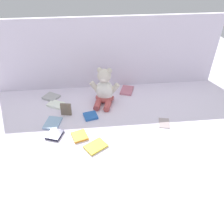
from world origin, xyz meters
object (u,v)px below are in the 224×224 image
object	(u,v)px
book_case_5	(53,123)
book_case_6	(55,134)
book_case_0	(80,136)
teddy_bear	(104,90)
book_case_1	(56,104)
book_case_9	(164,123)
book_case_4	(127,90)
book_case_2	(51,97)
book_case_8	(66,109)
book_case_3	(96,146)
book_case_7	(91,116)

from	to	relation	value
book_case_5	book_case_6	bearing A→B (deg)	-63.63
book_case_0	book_case_5	distance (m)	0.24
teddy_bear	book_case_5	distance (m)	0.45
book_case_1	book_case_9	world-z (taller)	book_case_1
book_case_1	book_case_4	size ratio (longest dim) A/B	0.85
teddy_bear	book_case_2	world-z (taller)	teddy_bear
book_case_8	book_case_9	world-z (taller)	book_case_8
book_case_4	book_case_6	world-z (taller)	same
book_case_1	book_case_8	world-z (taller)	book_case_8
teddy_bear	book_case_3	size ratio (longest dim) A/B	2.20
book_case_4	book_case_6	distance (m)	0.73
book_case_9	book_case_6	bearing A→B (deg)	17.23
book_case_7	book_case_2	bearing A→B (deg)	-145.46
book_case_8	book_case_7	bearing A→B (deg)	-4.37
book_case_6	book_case_7	distance (m)	0.29
teddy_bear	book_case_3	distance (m)	0.50
book_case_6	book_case_4	bearing A→B (deg)	-27.32
book_case_6	book_case_7	size ratio (longest dim) A/B	1.07
book_case_5	book_case_7	size ratio (longest dim) A/B	1.40
book_case_1	book_case_7	distance (m)	0.31
book_case_3	book_case_9	size ratio (longest dim) A/B	1.21
teddy_bear	book_case_0	xyz separation A→B (m)	(-0.19, -0.39, -0.10)
book_case_2	book_case_4	distance (m)	0.62
book_case_1	book_case_3	distance (m)	0.55
book_case_5	book_case_8	bearing A→B (deg)	63.12
book_case_0	book_case_4	bearing A→B (deg)	34.98
book_case_6	book_case_9	world-z (taller)	book_case_6
book_case_5	book_case_6	xyz separation A→B (m)	(0.02, -0.12, 0.00)
teddy_bear	book_case_4	world-z (taller)	teddy_bear
teddy_bear	book_case_7	size ratio (longest dim) A/B	3.03
book_case_4	book_case_9	distance (m)	0.48
book_case_1	book_case_4	distance (m)	0.59
book_case_2	book_case_3	size ratio (longest dim) A/B	0.88
book_case_0	book_case_8	size ratio (longest dim) A/B	1.08
book_case_6	book_case_8	world-z (taller)	book_case_8
teddy_bear	book_case_8	bearing A→B (deg)	-139.34
book_case_0	book_case_6	bearing A→B (deg)	150.85
book_case_4	book_case_0	bearing A→B (deg)	72.80
book_case_2	book_case_9	size ratio (longest dim) A/B	1.07
book_case_3	book_case_9	distance (m)	0.51
book_case_7	book_case_5	bearing A→B (deg)	-91.85
teddy_bear	book_case_6	distance (m)	0.51
book_case_4	book_case_6	xyz separation A→B (m)	(-0.55, -0.49, 0.00)
book_case_7	book_case_8	distance (m)	0.18
book_case_4	book_case_8	xyz separation A→B (m)	(-0.49, -0.27, 0.04)
book_case_5	book_case_4	bearing A→B (deg)	47.71
book_case_3	book_case_7	size ratio (longest dim) A/B	1.38
teddy_bear	book_case_1	bearing A→B (deg)	-162.77
book_case_3	book_case_5	world-z (taller)	book_case_5
book_case_0	book_case_8	world-z (taller)	book_case_8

